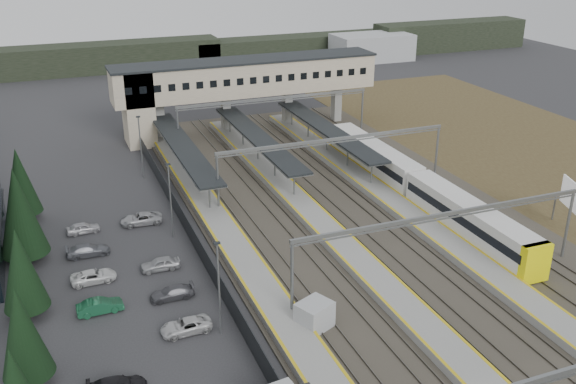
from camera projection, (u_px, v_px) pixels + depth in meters
name	position (u px, v px, depth m)	size (l,w,h in m)	color
ground	(280.00, 268.00, 59.99)	(220.00, 220.00, 0.00)	#2B2B2D
conifer_row	(21.00, 289.00, 47.44)	(4.42, 49.82, 9.50)	black
car_park	(139.00, 321.00, 50.95)	(10.49, 44.31, 1.24)	#ABAAAE
lampposts	(191.00, 235.00, 56.71)	(0.50, 53.25, 8.07)	gray
fence	(199.00, 247.00, 61.72)	(0.08, 90.00, 2.00)	#26282B
relay_cabin_far	(314.00, 316.00, 50.55)	(3.28, 3.06, 2.40)	#A8AAAD
rail_corridor	(347.00, 228.00, 67.30)	(34.00, 90.00, 0.92)	#3B362E
canopies	(258.00, 137.00, 84.01)	(23.10, 30.00, 3.28)	black
footbridge	(229.00, 82.00, 95.58)	(40.40, 6.40, 11.20)	#B2A18B
gantries	(381.00, 181.00, 64.26)	(28.40, 62.28, 7.17)	gray
train	(417.00, 186.00, 73.25)	(2.87, 39.94, 3.62)	silver
billboard	(574.00, 200.00, 66.27)	(2.11, 5.74, 5.12)	gray
treeline_far	(235.00, 51.00, 146.10)	(170.00, 19.00, 7.00)	black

